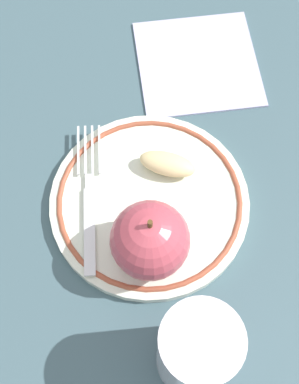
# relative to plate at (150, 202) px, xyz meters

# --- Properties ---
(ground_plane) EXTENTS (2.00, 2.00, 0.00)m
(ground_plane) POSITION_rel_plate_xyz_m (0.00, 0.02, -0.01)
(ground_plane) COLOR #3F5961
(plate) EXTENTS (0.22, 0.22, 0.02)m
(plate) POSITION_rel_plate_xyz_m (0.00, 0.00, 0.00)
(plate) COLOR silver
(plate) RESTS_ON ground_plane
(apple_red_whole) EXTENTS (0.08, 0.08, 0.09)m
(apple_red_whole) POSITION_rel_plate_xyz_m (0.02, 0.06, 0.05)
(apple_red_whole) COLOR #BE4755
(apple_red_whole) RESTS_ON plate
(apple_slice_front) EXTENTS (0.07, 0.06, 0.02)m
(apple_slice_front) POSITION_rel_plate_xyz_m (-0.03, -0.03, 0.02)
(apple_slice_front) COLOR beige
(apple_slice_front) RESTS_ON plate
(fork) EXTENTS (0.07, 0.18, 0.00)m
(fork) POSITION_rel_plate_xyz_m (0.06, -0.02, 0.01)
(fork) COLOR silver
(fork) RESTS_ON plate
(drinking_glass) EXTENTS (0.07, 0.07, 0.12)m
(drinking_glass) POSITION_rel_plate_xyz_m (0.02, 0.17, 0.05)
(drinking_glass) COLOR white
(drinking_glass) RESTS_ON ground_plane
(napkin_folded) EXTENTS (0.18, 0.18, 0.01)m
(napkin_folded) POSITION_rel_plate_xyz_m (-0.13, -0.16, -0.01)
(napkin_folded) COLOR #B9B5D8
(napkin_folded) RESTS_ON ground_plane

